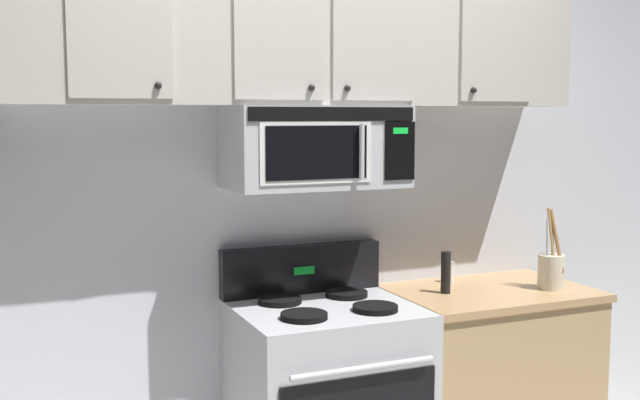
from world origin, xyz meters
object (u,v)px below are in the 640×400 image
(salt_shaker, at_px, (450,272))
(pepper_mill, at_px, (446,272))
(utensil_crock_cream, at_px, (551,269))
(over_range_microwave, at_px, (315,147))

(salt_shaker, bearing_deg, pepper_mill, -127.32)
(utensil_crock_cream, bearing_deg, pepper_mill, 166.59)
(utensil_crock_cream, height_order, salt_shaker, utensil_crock_cream)
(salt_shaker, relative_size, pepper_mill, 0.52)
(utensil_crock_cream, distance_m, pepper_mill, 0.51)
(salt_shaker, xyz_separation_m, pepper_mill, (-0.14, -0.19, 0.05))
(over_range_microwave, relative_size, pepper_mill, 3.93)
(salt_shaker, height_order, pepper_mill, pepper_mill)
(salt_shaker, bearing_deg, utensil_crock_cream, -40.62)
(pepper_mill, bearing_deg, salt_shaker, 52.68)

